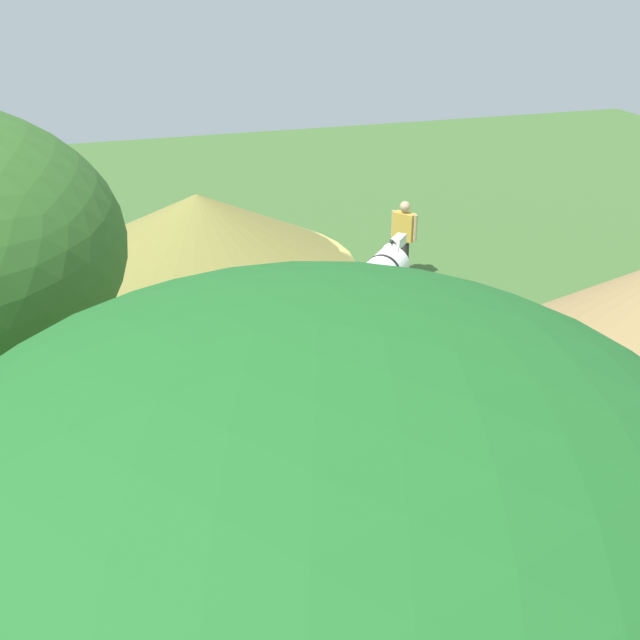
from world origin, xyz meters
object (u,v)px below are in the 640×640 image
guest_beside_umbrella (152,314)px  zebra_nearest_camera (378,278)px  patio_chair_near_lawn (197,429)px  acacia_tree_far_lawn (319,574)px  patio_dining_table (209,376)px  zebra_by_umbrella (206,269)px  patio_chair_near_hut (223,346)px  standing_watcher (404,232)px  shade_umbrella (199,232)px

guest_beside_umbrella → zebra_nearest_camera: size_ratio=0.90×
patio_chair_near_lawn → acacia_tree_far_lawn: bearing=-74.4°
zebra_nearest_camera → patio_dining_table: bearing=-107.5°
patio_dining_table → guest_beside_umbrella: size_ratio=0.86×
guest_beside_umbrella → zebra_by_umbrella: guest_beside_umbrella is taller
patio_chair_near_hut → standing_watcher: size_ratio=0.53×
guest_beside_umbrella → zebra_by_umbrella: bearing=-40.0°
guest_beside_umbrella → patio_dining_table: bearing=-166.4°
patio_chair_near_lawn → standing_watcher: (-5.20, -5.34, 0.49)m
standing_watcher → zebra_by_umbrella: size_ratio=0.75×
standing_watcher → acacia_tree_far_lawn: acacia_tree_far_lawn is taller
zebra_nearest_camera → acacia_tree_far_lawn: acacia_tree_far_lawn is taller
shade_umbrella → zebra_nearest_camera: shade_umbrella is taller
patio_chair_near_hut → acacia_tree_far_lawn: size_ratio=0.17×
standing_watcher → zebra_nearest_camera: 2.53m
shade_umbrella → patio_dining_table: shade_umbrella is taller
patio_chair_near_lawn → acacia_tree_far_lawn: (0.27, 6.72, 3.72)m
acacia_tree_far_lawn → patio_dining_table: bearing=-94.6°
guest_beside_umbrella → zebra_nearest_camera: 4.13m
patio_chair_near_lawn → zebra_by_umbrella: size_ratio=0.40×
patio_chair_near_hut → acacia_tree_far_lawn: 9.80m
guest_beside_umbrella → patio_chair_near_lawn: bearing=177.2°
zebra_by_umbrella → guest_beside_umbrella: bearing=-139.6°
patio_chair_near_lawn → zebra_nearest_camera: zebra_nearest_camera is taller
patio_chair_near_lawn → patio_dining_table: bearing=90.0°
guest_beside_umbrella → acacia_tree_far_lawn: acacia_tree_far_lawn is taller
patio_chair_near_lawn → zebra_nearest_camera: (-3.82, -3.21, 0.47)m
patio_dining_table → acacia_tree_far_lawn: 8.67m
patio_dining_table → zebra_by_umbrella: zebra_by_umbrella is taller
guest_beside_umbrella → standing_watcher: size_ratio=1.02×
shade_umbrella → zebra_nearest_camera: 4.46m
guest_beside_umbrella → zebra_nearest_camera: guest_beside_umbrella is taller
patio_dining_table → guest_beside_umbrella: bearing=-67.8°
patio_chair_near_hut → zebra_by_umbrella: zebra_by_umbrella is taller
patio_chair_near_hut → standing_watcher: standing_watcher is taller
acacia_tree_far_lawn → zebra_by_umbrella: bearing=-95.9°
patio_chair_near_hut → guest_beside_umbrella: (1.05, -0.46, 0.51)m
standing_watcher → zebra_by_umbrella: 4.32m
shade_umbrella → guest_beside_umbrella: size_ratio=2.53×
patio_chair_near_hut → guest_beside_umbrella: 1.26m
patio_dining_table → zebra_nearest_camera: bearing=-149.1°
patio_chair_near_hut → shade_umbrella: bearing=90.0°
shade_umbrella → acacia_tree_far_lawn: size_ratio=0.81×
guest_beside_umbrella → acacia_tree_far_lawn: (-0.02, 9.47, 3.20)m
patio_chair_near_lawn → zebra_by_umbrella: bearing=96.8°
shade_umbrella → acacia_tree_far_lawn: acacia_tree_far_lawn is taller
shade_umbrella → guest_beside_umbrella: bearing=-67.8°
patio_dining_table → patio_chair_near_lawn: patio_chair_near_lawn is taller
zebra_nearest_camera → patio_chair_near_lawn: bearing=-98.3°
zebra_by_umbrella → acacia_tree_far_lawn: acacia_tree_far_lawn is taller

